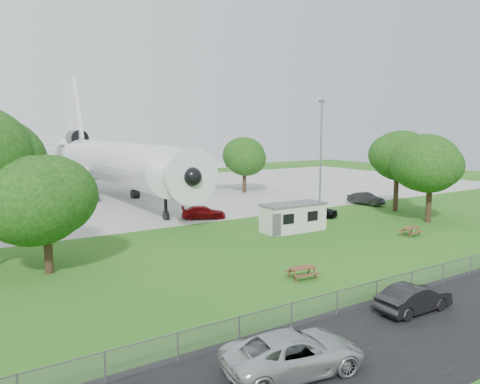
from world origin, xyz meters
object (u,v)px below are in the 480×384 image
picnic_west (302,279)px  picnic_east (410,236)px  airliner (112,160)px  car_centre_sedan (414,298)px  site_cabin (293,217)px

picnic_west → picnic_east: same height
picnic_west → picnic_east: (16.05, 3.95, 0.00)m
airliner → picnic_east: airliner is taller
picnic_west → airliner: bearing=96.7°
picnic_west → car_centre_sedan: bearing=-72.1°
airliner → picnic_west: airliner is taller
site_cabin → picnic_east: size_ratio=3.77×
picnic_west → picnic_east: 16.53m
picnic_west → car_centre_sedan: car_centre_sedan is taller
car_centre_sedan → site_cabin: bearing=-19.9°
airliner → picnic_east: 39.45m
airliner → car_centre_sedan: airliner is taller
car_centre_sedan → airliner: bearing=2.0°
site_cabin → airliner: bearing=105.4°
picnic_east → car_centre_sedan: car_centre_sedan is taller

